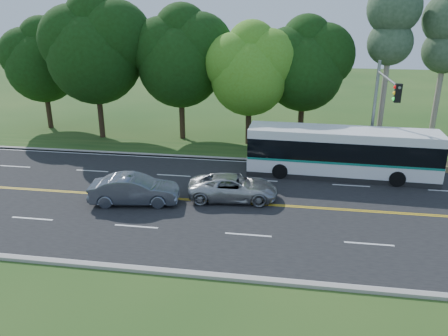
# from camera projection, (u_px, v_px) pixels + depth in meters

# --- Properties ---
(ground) EXTENTS (120.00, 120.00, 0.00)m
(ground) POSITION_uv_depth(u_px,v_px,m) (264.00, 205.00, 23.70)
(ground) COLOR #1F4717
(ground) RESTS_ON ground
(road) EXTENTS (60.00, 14.00, 0.02)m
(road) POSITION_uv_depth(u_px,v_px,m) (264.00, 205.00, 23.70)
(road) COLOR black
(road) RESTS_ON ground
(curb_north) EXTENTS (60.00, 0.30, 0.15)m
(curb_north) POSITION_uv_depth(u_px,v_px,m) (271.00, 161.00, 30.31)
(curb_north) COLOR #A09A91
(curb_north) RESTS_ON ground
(curb_south) EXTENTS (60.00, 0.30, 0.15)m
(curb_south) POSITION_uv_depth(u_px,v_px,m) (251.00, 279.00, 17.05)
(curb_south) COLOR #A09A91
(curb_south) RESTS_ON ground
(grass_verge) EXTENTS (60.00, 4.00, 0.10)m
(grass_verge) POSITION_uv_depth(u_px,v_px,m) (272.00, 153.00, 32.04)
(grass_verge) COLOR #1F4717
(grass_verge) RESTS_ON ground
(lane_markings) EXTENTS (57.60, 13.82, 0.00)m
(lane_markings) POSITION_uv_depth(u_px,v_px,m) (262.00, 204.00, 23.71)
(lane_markings) COLOR gold
(lane_markings) RESTS_ON road
(tree_row) EXTENTS (44.70, 9.10, 13.84)m
(tree_row) POSITION_uv_depth(u_px,v_px,m) (210.00, 54.00, 33.39)
(tree_row) COLOR black
(tree_row) RESTS_ON ground
(bougainvillea_hedge) EXTENTS (9.50, 2.25, 1.50)m
(bougainvillea_hedge) POSITION_uv_depth(u_px,v_px,m) (377.00, 153.00, 29.99)
(bougainvillea_hedge) COLOR maroon
(bougainvillea_hedge) RESTS_ON ground
(traffic_signal) EXTENTS (0.42, 6.10, 7.00)m
(traffic_signal) POSITION_uv_depth(u_px,v_px,m) (381.00, 103.00, 26.18)
(traffic_signal) COLOR gray
(traffic_signal) RESTS_ON ground
(transit_bus) EXTENTS (11.66, 2.92, 3.03)m
(transit_bus) POSITION_uv_depth(u_px,v_px,m) (341.00, 153.00, 27.25)
(transit_bus) COLOR white
(transit_bus) RESTS_ON road
(sedan) EXTENTS (4.96, 2.39, 1.57)m
(sedan) POSITION_uv_depth(u_px,v_px,m) (134.00, 190.00, 23.63)
(sedan) COLOR slate
(sedan) RESTS_ON road
(suv) EXTENTS (5.14, 2.75, 1.37)m
(suv) POSITION_uv_depth(u_px,v_px,m) (233.00, 187.00, 24.18)
(suv) COLOR #ACAFB1
(suv) RESTS_ON road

